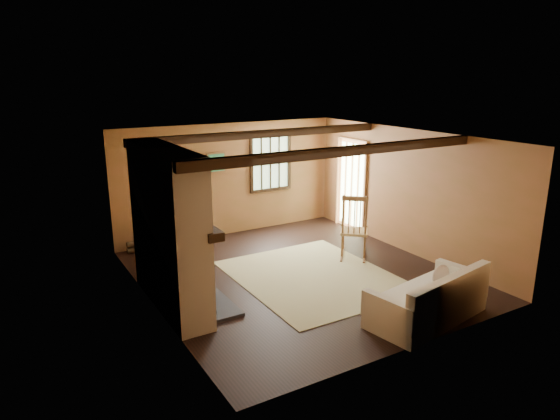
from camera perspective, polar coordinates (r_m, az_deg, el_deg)
ground at (r=8.77m, az=2.02°, el=-7.44°), size 5.50×5.50×0.00m
room_envelope at (r=8.60m, az=2.45°, el=3.52°), size 5.02×5.52×2.44m
fireplace at (r=7.50m, az=-12.44°, el=-2.85°), size 1.02×2.30×2.40m
rug at (r=8.72m, az=3.85°, el=-7.59°), size 2.50×3.00×0.01m
rocking_chair at (r=9.60m, az=8.47°, el=-2.27°), size 0.93×0.98×1.23m
sofa at (r=7.49m, az=16.79°, el=-10.04°), size 1.99×1.13×0.76m
firewood_pile at (r=10.21m, az=-15.31°, el=-3.93°), size 0.66×0.12×0.24m
laundry_basket at (r=10.50m, az=-9.00°, el=-2.84°), size 0.55×0.45×0.30m
basket_pillow at (r=10.42m, az=-9.06°, el=-1.52°), size 0.50×0.45×0.21m
armchair at (r=9.63m, az=-12.01°, el=-3.16°), size 1.20×1.20×0.79m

